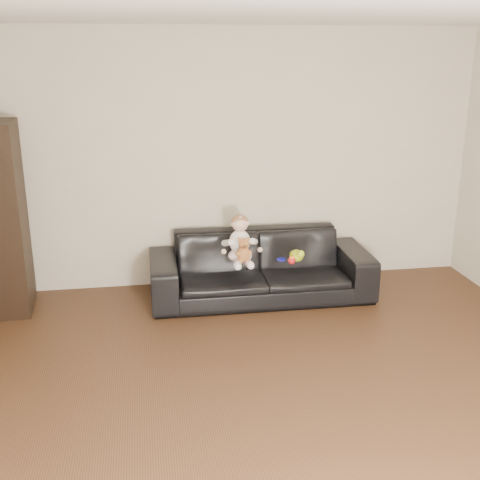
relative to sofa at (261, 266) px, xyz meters
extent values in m
plane|color=#432917|center=(-0.18, -2.25, -0.32)|extent=(5.50, 5.50, 0.00)
plane|color=beige|center=(-0.18, -2.25, 2.28)|extent=(5.50, 5.50, 0.00)
plane|color=beige|center=(-0.18, 0.50, 0.98)|extent=(5.00, 0.00, 5.00)
imported|color=black|center=(0.00, 0.00, 0.00)|extent=(2.18, 0.87, 0.64)
ellipsoid|color=#FDD5DD|center=(-0.22, -0.10, 0.16)|extent=(0.24, 0.21, 0.13)
ellipsoid|color=white|center=(-0.22, -0.09, 0.30)|extent=(0.20, 0.17, 0.24)
sphere|color=beige|center=(-0.22, -0.10, 0.49)|extent=(0.16, 0.16, 0.16)
ellipsoid|color=#8C603F|center=(-0.22, -0.09, 0.51)|extent=(0.16, 0.16, 0.11)
cylinder|color=#FDD5DD|center=(-0.27, -0.25, 0.14)|extent=(0.07, 0.20, 0.08)
cylinder|color=#FDD5DD|center=(-0.18, -0.25, 0.14)|extent=(0.07, 0.20, 0.08)
sphere|color=white|center=(-0.28, -0.35, 0.14)|extent=(0.07, 0.07, 0.07)
sphere|color=white|center=(-0.17, -0.35, 0.14)|extent=(0.07, 0.07, 0.07)
cylinder|color=white|center=(-0.35, -0.14, 0.31)|extent=(0.06, 0.17, 0.11)
cylinder|color=white|center=(-0.10, -0.14, 0.31)|extent=(0.06, 0.17, 0.11)
ellipsoid|color=#A6632F|center=(-0.21, -0.25, 0.23)|extent=(0.14, 0.13, 0.15)
sphere|color=#A6632F|center=(-0.21, -0.27, 0.34)|extent=(0.11, 0.11, 0.10)
sphere|color=#A6632F|center=(-0.25, -0.26, 0.37)|extent=(0.04, 0.04, 0.04)
sphere|color=#A6632F|center=(-0.18, -0.26, 0.37)|extent=(0.04, 0.04, 0.04)
sphere|color=#593819|center=(-0.21, -0.31, 0.32)|extent=(0.04, 0.04, 0.04)
ellipsoid|color=#ACC517|center=(0.32, -0.18, 0.16)|extent=(0.18, 0.20, 0.11)
sphere|color=red|center=(0.25, -0.25, 0.14)|extent=(0.09, 0.09, 0.07)
cylinder|color=#181AC4|center=(0.18, -0.12, 0.11)|extent=(0.09, 0.09, 0.01)
camera|label=1|loc=(-1.11, -5.50, 2.07)|focal=45.00mm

